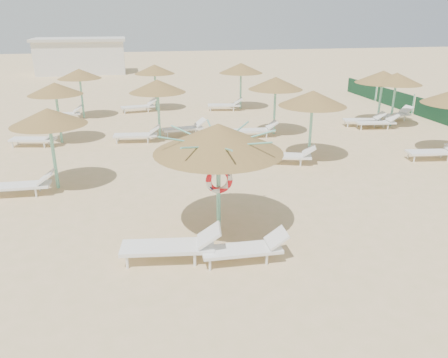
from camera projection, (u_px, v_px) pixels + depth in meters
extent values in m
plane|color=#E1B889|center=(211.00, 236.00, 11.21)|extent=(120.00, 120.00, 0.00)
cylinder|color=#72C7AC|center=(218.00, 188.00, 11.07)|extent=(0.11, 0.11, 2.41)
cone|color=olive|center=(218.00, 138.00, 10.60)|extent=(3.21, 3.21, 0.72)
cylinder|color=#72C7AC|center=(218.00, 148.00, 10.69)|extent=(0.20, 0.20, 0.12)
cylinder|color=#72C7AC|center=(248.00, 138.00, 10.76)|extent=(1.45, 0.04, 0.37)
cylinder|color=#72C7AC|center=(234.00, 133.00, 11.20)|extent=(1.06, 1.06, 0.37)
cylinder|color=#72C7AC|center=(213.00, 132.00, 11.29)|extent=(0.04, 1.45, 0.37)
cylinder|color=#72C7AC|center=(194.00, 136.00, 10.99)|extent=(1.06, 1.06, 0.37)
cylinder|color=#72C7AC|center=(188.00, 142.00, 10.47)|extent=(1.45, 0.04, 0.37)
cylinder|color=#72C7AC|center=(201.00, 147.00, 10.04)|extent=(1.06, 1.06, 0.37)
cylinder|color=#72C7AC|center=(225.00, 148.00, 9.94)|extent=(0.04, 1.45, 0.37)
cylinder|color=#72C7AC|center=(244.00, 144.00, 10.24)|extent=(1.06, 1.06, 0.37)
torus|color=red|center=(219.00, 180.00, 10.89)|extent=(0.69, 0.15, 0.69)
cylinder|color=white|center=(127.00, 262.00, 9.72)|extent=(0.07, 0.07, 0.31)
cylinder|color=white|center=(130.00, 250.00, 10.24)|extent=(0.07, 0.07, 0.31)
cylinder|color=white|center=(195.00, 260.00, 9.82)|extent=(0.07, 0.07, 0.31)
cylinder|color=white|center=(195.00, 248.00, 10.34)|extent=(0.07, 0.07, 0.31)
cube|color=white|center=(168.00, 247.00, 9.97)|extent=(2.20, 0.99, 0.09)
cube|color=white|center=(209.00, 235.00, 9.93)|extent=(0.63, 0.74, 0.41)
cylinder|color=white|center=(210.00, 265.00, 9.66)|extent=(0.06, 0.06, 0.27)
cylinder|color=white|center=(207.00, 254.00, 10.10)|extent=(0.06, 0.06, 0.27)
cylinder|color=white|center=(267.00, 260.00, 9.87)|extent=(0.06, 0.06, 0.27)
cylinder|color=white|center=(261.00, 249.00, 10.32)|extent=(0.06, 0.06, 0.27)
cube|color=white|center=(242.00, 250.00, 9.95)|extent=(1.85, 0.66, 0.08)
cube|color=white|center=(277.00, 238.00, 10.00)|extent=(0.49, 0.59, 0.35)
cylinder|color=#72C7AC|center=(54.00, 154.00, 13.91)|extent=(0.11, 0.11, 2.30)
cone|color=olive|center=(48.00, 116.00, 13.47)|extent=(2.33, 2.33, 0.52)
cylinder|color=#72C7AC|center=(49.00, 124.00, 13.55)|extent=(0.20, 0.20, 0.12)
cylinder|color=white|center=(36.00, 193.00, 13.54)|extent=(0.06, 0.06, 0.28)
cylinder|color=white|center=(39.00, 187.00, 14.00)|extent=(0.06, 0.06, 0.28)
cube|color=white|center=(18.00, 186.00, 13.62)|extent=(1.92, 0.69, 0.08)
cube|color=white|center=(46.00, 177.00, 13.67)|extent=(0.51, 0.62, 0.36)
cylinder|color=#72C7AC|center=(59.00, 117.00, 18.98)|extent=(0.11, 0.11, 2.30)
cone|color=olive|center=(55.00, 89.00, 18.54)|extent=(2.29, 2.29, 0.52)
cylinder|color=#72C7AC|center=(56.00, 94.00, 18.63)|extent=(0.20, 0.20, 0.12)
cylinder|color=white|center=(13.00, 145.00, 18.52)|extent=(0.06, 0.06, 0.28)
cylinder|color=white|center=(18.00, 142.00, 18.99)|extent=(0.06, 0.06, 0.28)
cylinder|color=white|center=(44.00, 145.00, 18.52)|extent=(0.06, 0.06, 0.28)
cylinder|color=white|center=(49.00, 142.00, 18.98)|extent=(0.06, 0.06, 0.28)
cube|color=white|center=(33.00, 139.00, 18.69)|extent=(1.99, 1.01, 0.08)
cube|color=white|center=(52.00, 134.00, 18.60)|extent=(0.60, 0.69, 0.36)
cylinder|color=#72C7AC|center=(82.00, 97.00, 23.63)|extent=(0.11, 0.11, 2.30)
cone|color=olive|center=(79.00, 74.00, 23.20)|extent=(2.29, 2.29, 0.52)
cylinder|color=#72C7AC|center=(80.00, 78.00, 23.28)|extent=(0.20, 0.20, 0.12)
cylinder|color=white|center=(46.00, 120.00, 22.95)|extent=(0.06, 0.06, 0.28)
cylinder|color=white|center=(46.00, 118.00, 23.39)|extent=(0.06, 0.06, 0.28)
cylinder|color=white|center=(73.00, 118.00, 23.35)|extent=(0.06, 0.06, 0.28)
cylinder|color=white|center=(73.00, 116.00, 23.79)|extent=(0.06, 0.06, 0.28)
cube|color=white|center=(62.00, 114.00, 23.34)|extent=(1.96, 0.82, 0.08)
cube|color=white|center=(78.00, 109.00, 23.51)|extent=(0.55, 0.65, 0.36)
cylinder|color=#72C7AC|center=(159.00, 114.00, 19.61)|extent=(0.11, 0.11, 2.30)
cone|color=olive|center=(157.00, 86.00, 19.18)|extent=(2.50, 2.50, 0.56)
cylinder|color=#72C7AC|center=(158.00, 91.00, 19.26)|extent=(0.20, 0.20, 0.12)
cylinder|color=white|center=(117.00, 141.00, 19.09)|extent=(0.06, 0.06, 0.28)
cylinder|color=white|center=(118.00, 138.00, 19.56)|extent=(0.06, 0.06, 0.28)
cylinder|color=white|center=(148.00, 140.00, 19.20)|extent=(0.06, 0.06, 0.28)
cylinder|color=white|center=(149.00, 137.00, 19.66)|extent=(0.06, 0.06, 0.28)
cube|color=white|center=(136.00, 135.00, 19.32)|extent=(1.96, 0.86, 0.08)
cube|color=white|center=(155.00, 129.00, 19.30)|extent=(0.56, 0.66, 0.36)
cylinder|color=white|center=(167.00, 135.00, 19.99)|extent=(0.06, 0.06, 0.28)
cylinder|color=white|center=(165.00, 133.00, 20.43)|extent=(0.06, 0.06, 0.28)
cylinder|color=white|center=(196.00, 133.00, 20.41)|extent=(0.06, 0.06, 0.28)
cylinder|color=white|center=(193.00, 130.00, 20.85)|extent=(0.06, 0.06, 0.28)
cube|color=white|center=(183.00, 129.00, 20.40)|extent=(1.96, 0.86, 0.08)
cube|color=white|center=(200.00, 122.00, 20.58)|extent=(0.56, 0.66, 0.36)
cylinder|color=#72C7AC|center=(156.00, 91.00, 25.54)|extent=(0.11, 0.11, 2.30)
cone|color=olive|center=(154.00, 69.00, 25.11)|extent=(2.31, 2.31, 0.52)
cylinder|color=#72C7AC|center=(155.00, 73.00, 25.19)|extent=(0.20, 0.20, 0.12)
cylinder|color=white|center=(125.00, 112.00, 24.83)|extent=(0.06, 0.06, 0.28)
cylinder|color=white|center=(123.00, 110.00, 25.27)|extent=(0.06, 0.06, 0.28)
cylinder|color=white|center=(148.00, 110.00, 25.28)|extent=(0.06, 0.06, 0.28)
cylinder|color=white|center=(147.00, 108.00, 25.72)|extent=(0.06, 0.06, 0.28)
cube|color=white|center=(138.00, 107.00, 25.25)|extent=(1.97, 0.90, 0.08)
cube|color=white|center=(152.00, 102.00, 25.45)|extent=(0.57, 0.67, 0.36)
cylinder|color=#72C7AC|center=(310.00, 130.00, 16.80)|extent=(0.11, 0.11, 2.30)
cone|color=olive|center=(313.00, 98.00, 16.37)|extent=(2.56, 2.56, 0.58)
cylinder|color=#72C7AC|center=(312.00, 104.00, 16.45)|extent=(0.20, 0.20, 0.12)
cylinder|color=white|center=(264.00, 162.00, 16.43)|extent=(0.06, 0.06, 0.28)
cylinder|color=white|center=(265.00, 157.00, 16.89)|extent=(0.06, 0.06, 0.28)
cylinder|color=white|center=(301.00, 163.00, 16.29)|extent=(0.06, 0.06, 0.28)
cylinder|color=white|center=(300.00, 159.00, 16.76)|extent=(0.06, 0.06, 0.28)
cube|color=white|center=(286.00, 156.00, 16.52)|extent=(2.00, 1.19, 0.08)
cube|color=white|center=(309.00, 150.00, 16.34)|extent=(0.65, 0.72, 0.36)
cylinder|color=#72C7AC|center=(275.00, 110.00, 20.41)|extent=(0.11, 0.11, 2.30)
cone|color=olive|center=(276.00, 83.00, 19.97)|extent=(2.50, 2.50, 0.56)
cylinder|color=#72C7AC|center=(275.00, 88.00, 20.06)|extent=(0.20, 0.20, 0.12)
cylinder|color=white|center=(238.00, 136.00, 19.84)|extent=(0.06, 0.06, 0.28)
cylinder|color=white|center=(236.00, 133.00, 20.30)|extent=(0.06, 0.06, 0.28)
cylinder|color=white|center=(267.00, 135.00, 20.03)|extent=(0.06, 0.06, 0.28)
cylinder|color=white|center=(264.00, 132.00, 20.49)|extent=(0.06, 0.06, 0.28)
cube|color=white|center=(254.00, 130.00, 20.12)|extent=(1.94, 0.74, 0.08)
cube|color=white|center=(272.00, 125.00, 20.15)|extent=(0.52, 0.63, 0.36)
cylinder|color=#72C7AC|center=(241.00, 89.00, 26.00)|extent=(0.11, 0.11, 2.30)
cone|color=olive|center=(241.00, 68.00, 25.56)|extent=(2.57, 2.57, 0.58)
cylinder|color=#72C7AC|center=(241.00, 72.00, 25.65)|extent=(0.20, 0.20, 0.12)
cylinder|color=white|center=(210.00, 109.00, 25.53)|extent=(0.06, 0.06, 0.28)
cylinder|color=white|center=(211.00, 107.00, 25.99)|extent=(0.06, 0.06, 0.28)
cylinder|color=white|center=(233.00, 109.00, 25.55)|extent=(0.06, 0.06, 0.28)
cylinder|color=white|center=(233.00, 107.00, 26.02)|extent=(0.06, 0.06, 0.28)
cube|color=white|center=(224.00, 105.00, 25.71)|extent=(1.98, 0.98, 0.08)
cube|color=white|center=(238.00, 101.00, 25.64)|extent=(0.59, 0.68, 0.36)
cylinder|color=white|center=(414.00, 159.00, 16.72)|extent=(0.06, 0.06, 0.28)
cylinder|color=white|center=(408.00, 155.00, 17.19)|extent=(0.06, 0.06, 0.28)
cylinder|color=white|center=(448.00, 158.00, 16.81)|extent=(0.06, 0.06, 0.28)
cylinder|color=white|center=(441.00, 154.00, 17.27)|extent=(0.06, 0.06, 0.28)
cube|color=white|center=(432.00, 152.00, 16.94)|extent=(1.97, 0.89, 0.08)
cylinder|color=white|center=(447.00, 148.00, 18.04)|extent=(0.06, 0.06, 0.28)
cylinder|color=#72C7AC|center=(380.00, 101.00, 22.36)|extent=(0.11, 0.11, 2.30)
cone|color=olive|center=(383.00, 77.00, 21.92)|extent=(2.73, 2.73, 0.61)
cylinder|color=#72C7AC|center=(382.00, 82.00, 22.01)|extent=(0.20, 0.20, 0.12)
cylinder|color=white|center=(348.00, 125.00, 21.90)|extent=(0.06, 0.06, 0.28)
cylinder|color=white|center=(345.00, 122.00, 22.36)|extent=(0.06, 0.06, 0.28)
cylinder|color=white|center=(374.00, 125.00, 21.91)|extent=(0.06, 0.06, 0.28)
cylinder|color=white|center=(371.00, 122.00, 22.38)|extent=(0.06, 0.06, 0.28)
cube|color=white|center=(362.00, 120.00, 22.07)|extent=(1.99, 0.99, 0.08)
cube|color=white|center=(380.00, 115.00, 22.00)|extent=(0.59, 0.68, 0.36)
cylinder|color=white|center=(385.00, 121.00, 22.70)|extent=(0.06, 0.06, 0.28)
cylinder|color=white|center=(378.00, 119.00, 23.13)|extent=(0.06, 0.06, 0.28)
cylinder|color=white|center=(405.00, 119.00, 23.21)|extent=(0.06, 0.06, 0.28)
cylinder|color=white|center=(398.00, 117.00, 23.63)|extent=(0.06, 0.06, 0.28)
cube|color=white|center=(394.00, 115.00, 23.15)|extent=(1.99, 0.99, 0.08)
cube|color=white|center=(406.00, 109.00, 23.38)|extent=(0.59, 0.68, 0.36)
cylinder|color=#72C7AC|center=(393.00, 103.00, 21.87)|extent=(0.11, 0.11, 2.30)
cone|color=olive|center=(397.00, 78.00, 21.44)|extent=(2.47, 2.47, 0.56)
cylinder|color=#72C7AC|center=(396.00, 83.00, 21.52)|extent=(0.20, 0.20, 0.12)
cylinder|color=white|center=(361.00, 128.00, 21.35)|extent=(0.06, 0.06, 0.28)
cylinder|color=white|center=(357.00, 125.00, 21.82)|extent=(0.06, 0.06, 0.28)
cylinder|color=white|center=(388.00, 127.00, 21.46)|extent=(0.06, 0.06, 0.28)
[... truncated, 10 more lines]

